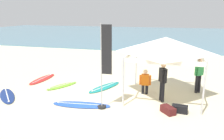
% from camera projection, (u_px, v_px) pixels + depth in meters
% --- Properties ---
extents(ground_plane, '(80.00, 80.00, 0.00)m').
position_uv_depth(ground_plane, '(110.00, 95.00, 10.53)').
color(ground_plane, beige).
extents(sea, '(80.00, 36.00, 0.10)m').
position_uv_depth(sea, '(158.00, 34.00, 38.54)').
color(sea, '#568499').
rests_on(sea, ground).
extents(canopy_tent, '(3.17, 3.17, 2.75)m').
position_uv_depth(canopy_tent, '(166.00, 45.00, 9.70)').
color(canopy_tent, '#B7B7BC').
rests_on(canopy_tent, ground).
extents(surfboard_teal, '(1.46, 2.33, 0.19)m').
position_uv_depth(surfboard_teal, '(105.00, 87.00, 11.52)').
color(surfboard_teal, '#19847F').
rests_on(surfboard_teal, ground).
extents(surfboard_navy, '(1.99, 2.00, 0.19)m').
position_uv_depth(surfboard_navy, '(7.00, 96.00, 10.34)').
color(surfboard_navy, navy).
rests_on(surfboard_navy, ground).
extents(surfboard_red, '(0.70, 2.29, 0.19)m').
position_uv_depth(surfboard_red, '(43.00, 79.00, 12.93)').
color(surfboard_red, red).
rests_on(surfboard_red, ground).
extents(surfboard_lime, '(1.28, 1.85, 0.19)m').
position_uv_depth(surfboard_lime, '(62.00, 86.00, 11.72)').
color(surfboard_lime, '#7AD12D').
rests_on(surfboard_lime, ground).
extents(surfboard_blue, '(2.54, 0.97, 0.19)m').
position_uv_depth(surfboard_blue, '(81.00, 105.00, 9.33)').
color(surfboard_blue, blue).
rests_on(surfboard_blue, ground).
extents(person_black, '(0.37, 0.49, 1.71)m').
position_uv_depth(person_black, '(163.00, 79.00, 9.57)').
color(person_black, black).
rests_on(person_black, ground).
extents(person_green, '(0.44, 0.40, 1.71)m').
position_uv_depth(person_green, '(199.00, 73.00, 10.60)').
color(person_green, black).
rests_on(person_green, ground).
extents(person_orange, '(0.55, 0.26, 1.20)m').
position_uv_depth(person_orange, '(145.00, 81.00, 10.51)').
color(person_orange, black).
rests_on(person_orange, ground).
extents(banner_flag, '(0.60, 0.36, 3.40)m').
position_uv_depth(banner_flag, '(104.00, 71.00, 8.68)').
color(banner_flag, '#99999E').
rests_on(banner_flag, ground).
extents(gear_bag_near_tent, '(0.62, 0.37, 0.28)m').
position_uv_depth(gear_bag_near_tent, '(180.00, 109.00, 8.67)').
color(gear_bag_near_tent, black).
rests_on(gear_bag_near_tent, ground).
extents(gear_bag_by_pole, '(0.63, 0.66, 0.28)m').
position_uv_depth(gear_bag_by_pole, '(168.00, 110.00, 8.58)').
color(gear_bag_by_pole, '#4C1919').
rests_on(gear_bag_by_pole, ground).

